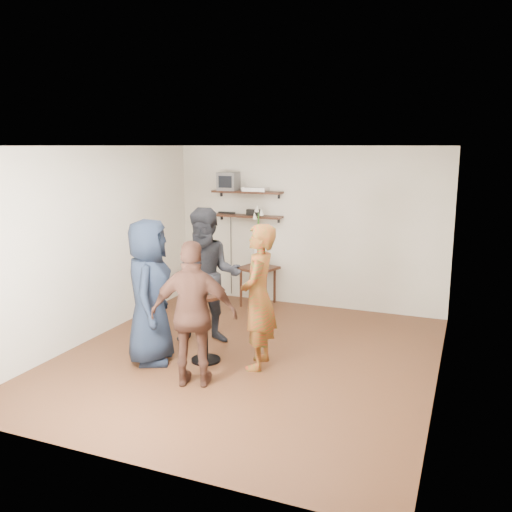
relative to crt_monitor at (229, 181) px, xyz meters
The scene contains 18 objects.
room 2.81m from the crt_monitor, 60.78° to the right, with size 4.58×5.08×2.68m.
shelf_upper 0.37m from the crt_monitor, ahead, with size 1.20×0.25×0.04m, color black.
shelf_lower 0.66m from the crt_monitor, ahead, with size 1.20×0.25×0.04m, color black.
crt_monitor is the anchor object (origin of this frame).
dvd_deck 0.50m from the crt_monitor, ahead, with size 0.40×0.24×0.06m, color silver.
radio 0.67m from the crt_monitor, ahead, with size 0.22×0.10×0.10m, color black.
power_strip 0.54m from the crt_monitor, 144.04° to the left, with size 0.30×0.05×0.03m, color black.
side_table 1.61m from the crt_monitor, 17.76° to the right, with size 0.67×0.67×0.64m.
vase_lilies 1.22m from the crt_monitor, 17.88° to the right, with size 0.20×0.21×1.05m.
drinks_table 3.17m from the crt_monitor, 71.50° to the right, with size 0.47×0.47×0.86m.
wine_glass_fl 3.00m from the crt_monitor, 72.88° to the right, with size 0.07×0.07×0.21m.
wine_glass_fr 3.03m from the crt_monitor, 70.14° to the right, with size 0.07×0.07×0.22m.
wine_glass_bl 2.93m from the crt_monitor, 71.83° to the right, with size 0.07×0.07×0.20m.
wine_glass_br 2.99m from the crt_monitor, 70.93° to the right, with size 0.07×0.07×0.22m.
person_plaid 3.22m from the crt_monitor, 58.92° to the right, with size 0.63×0.41×1.72m, color red.
person_dark 2.42m from the crt_monitor, 72.91° to the right, with size 0.88×0.69×1.82m, color black.
person_navy 3.14m from the crt_monitor, 84.62° to the right, with size 0.86×0.56×1.76m, color #151E30.
person_brown 3.68m from the crt_monitor, 71.77° to the right, with size 0.95×0.40×1.62m, color #43261C.
Camera 1 is at (2.48, -5.89, 2.61)m, focal length 38.00 mm.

